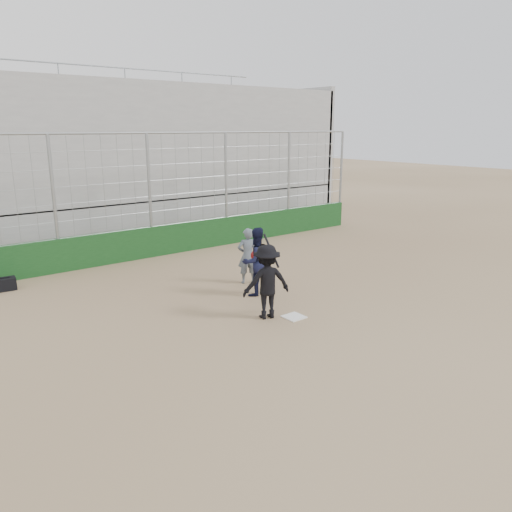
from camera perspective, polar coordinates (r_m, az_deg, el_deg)
ground at (r=11.40m, az=4.36°, el=-7.00°), size 90.00×90.00×0.00m
home_plate at (r=11.40m, az=4.36°, el=-6.95°), size 0.44×0.44×0.02m
backstop at (r=16.77m, az=-11.85°, el=3.15°), size 18.10×0.25×4.04m
bleachers at (r=21.07m, az=-18.23°, el=10.40°), size 20.25×6.70×6.98m
batter_at_plate at (r=11.11m, az=1.23°, el=-2.94°), size 1.23×0.92×1.84m
catcher_crouched at (r=12.67m, az=0.01°, el=-1.92°), size 0.88×0.70×1.18m
umpire at (r=13.62m, az=-0.97°, el=-0.29°), size 0.66×0.55×1.39m
equipment_bag at (r=14.70m, az=-27.24°, el=-2.96°), size 0.80×0.40×0.37m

